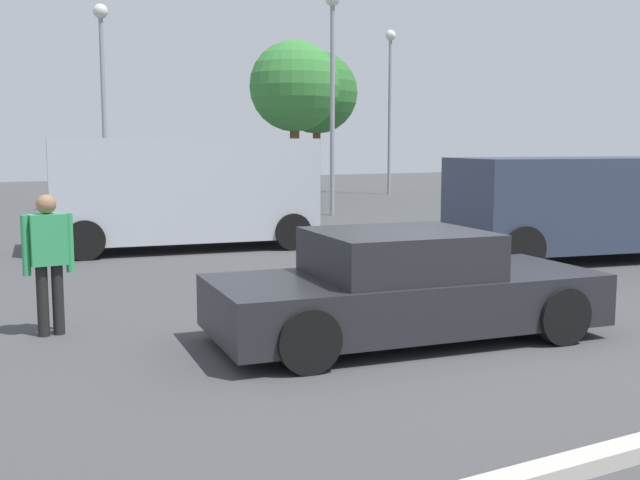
{
  "coord_description": "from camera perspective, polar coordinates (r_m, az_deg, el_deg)",
  "views": [
    {
      "loc": [
        -5.16,
        -6.74,
        2.19
      ],
      "look_at": [
        -0.25,
        2.23,
        0.9
      ],
      "focal_mm": 43.18,
      "sensor_mm": 36.0,
      "label": 1
    }
  ],
  "objects": [
    {
      "name": "ground_plane",
      "position": [
        8.76,
        8.53,
        -7.36
      ],
      "size": [
        80.0,
        80.0,
        0.0
      ],
      "primitive_type": "plane",
      "color": "#424244"
    },
    {
      "name": "dog",
      "position": [
        11.54,
        11.21,
        -2.45
      ],
      "size": [
        0.59,
        0.38,
        0.45
      ],
      "rotation": [
        0.0,
        0.0,
        2.74
      ],
      "color": "beige",
      "rests_on": "ground_plane"
    },
    {
      "name": "sedan_foreground",
      "position": [
        8.66,
        6.22,
        -3.63
      ],
      "size": [
        4.55,
        2.34,
        1.23
      ],
      "rotation": [
        0.0,
        0.0,
        -0.13
      ],
      "color": "#232328",
      "rests_on": "ground_plane"
    },
    {
      "name": "tree_far_right",
      "position": [
        32.52,
        -0.25,
        10.84
      ],
      "size": [
        3.4,
        3.4,
        5.98
      ],
      "color": "brown",
      "rests_on": "ground_plane"
    },
    {
      "name": "suv_dark",
      "position": [
        15.13,
        18.39,
        2.52
      ],
      "size": [
        4.85,
        2.85,
        1.92
      ],
      "rotation": [
        0.0,
        0.0,
        -0.19
      ],
      "color": "#2D384C",
      "rests_on": "ground_plane"
    },
    {
      "name": "tree_back_right",
      "position": [
        26.61,
        -1.91,
        11.27
      ],
      "size": [
        3.07,
        3.07,
        5.65
      ],
      "color": "brown",
      "rests_on": "ground_plane"
    },
    {
      "name": "pedestrian",
      "position": [
        9.24,
        -19.49,
        -0.87
      ],
      "size": [
        0.57,
        0.26,
        1.62
      ],
      "rotation": [
        0.0,
        0.0,
        4.77
      ],
      "color": "black",
      "rests_on": "ground_plane"
    },
    {
      "name": "light_post_far",
      "position": [
        24.84,
        -15.82,
        11.85
      ],
      "size": [
        0.44,
        0.44,
        6.36
      ],
      "color": "gray",
      "rests_on": "ground_plane"
    },
    {
      "name": "van_white",
      "position": [
        16.19,
        -10.03,
        3.69
      ],
      "size": [
        5.54,
        2.87,
        2.28
      ],
      "rotation": [
        0.0,
        0.0,
        -0.16
      ],
      "color": "#B2B7C1",
      "rests_on": "ground_plane"
    },
    {
      "name": "light_post_near",
      "position": [
        23.49,
        0.93,
        12.79
      ],
      "size": [
        0.44,
        0.44,
        6.64
      ],
      "color": "gray",
      "rests_on": "ground_plane"
    },
    {
      "name": "light_post_mid",
      "position": [
        33.33,
        5.21,
        11.38
      ],
      "size": [
        0.44,
        0.44,
        6.91
      ],
      "color": "gray",
      "rests_on": "ground_plane"
    }
  ]
}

